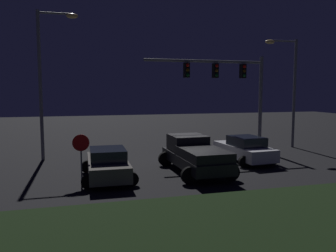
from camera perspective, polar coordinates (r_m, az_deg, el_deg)
ground_plane at (r=19.56m, az=3.83°, el=-6.44°), size 80.00×80.00×0.00m
grass_median at (r=12.00m, az=18.00°, el=-14.55°), size 21.98×5.93×0.10m
pickup_truck at (r=17.60m, az=4.41°, el=-4.52°), size 2.95×5.44×1.80m
car_sedan at (r=16.42m, az=-10.08°, el=-6.28°), size 2.54×4.44×1.51m
car_sedan_far at (r=20.74m, az=12.68°, el=-3.78°), size 2.70×4.53×1.51m
traffic_signal_gantry at (r=23.26m, az=10.12°, el=7.60°), size 8.32×0.56×6.50m
street_lamp_left at (r=21.72m, az=-19.56°, el=9.08°), size 2.38×0.44×8.88m
street_lamp_right at (r=26.42m, az=19.54°, el=7.32°), size 2.60×0.44×7.87m
stop_sign at (r=15.90m, az=-14.37°, el=-3.76°), size 0.76×0.08×2.23m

